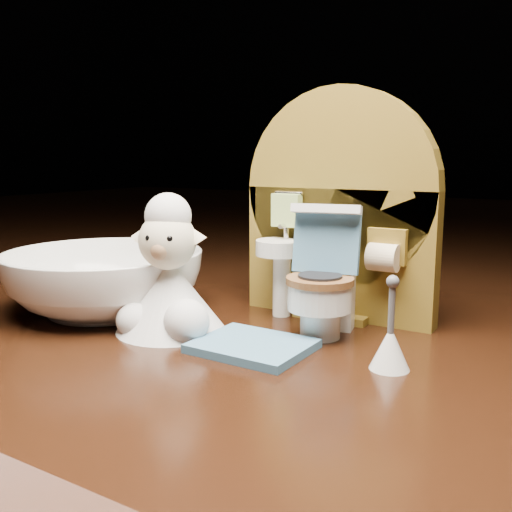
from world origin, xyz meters
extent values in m
cube|color=#391A0D|center=(0.00, 0.00, -0.05)|extent=(2.50, 2.50, 0.10)
cube|color=brown|center=(0.00, 0.07, 0.04)|extent=(0.13, 0.02, 0.09)
cylinder|color=brown|center=(0.00, 0.07, 0.09)|extent=(0.13, 0.02, 0.13)
cube|color=brown|center=(0.00, 0.07, 0.00)|extent=(0.05, 0.04, 0.01)
cylinder|color=white|center=(-0.03, 0.05, 0.02)|extent=(0.01, 0.01, 0.04)
cylinder|color=white|center=(-0.03, 0.04, 0.05)|extent=(0.03, 0.03, 0.01)
cylinder|color=silver|center=(-0.03, 0.05, 0.06)|extent=(0.00, 0.00, 0.01)
cube|color=#ACCA6A|center=(-0.03, 0.05, 0.07)|extent=(0.02, 0.01, 0.02)
cube|color=brown|center=(0.04, 0.06, 0.05)|extent=(0.02, 0.01, 0.02)
cylinder|color=beige|center=(0.04, 0.05, 0.05)|extent=(0.02, 0.02, 0.02)
cylinder|color=white|center=(0.01, 0.02, 0.01)|extent=(0.02, 0.02, 0.02)
cylinder|color=white|center=(0.01, 0.01, 0.03)|extent=(0.04, 0.04, 0.02)
cylinder|color=brown|center=(0.01, 0.01, 0.04)|extent=(0.04, 0.04, 0.00)
cube|color=white|center=(0.01, 0.04, 0.02)|extent=(0.03, 0.02, 0.05)
cube|color=teal|center=(0.01, 0.03, 0.06)|extent=(0.04, 0.02, 0.04)
cube|color=white|center=(0.01, 0.03, 0.08)|extent=(0.04, 0.02, 0.01)
cylinder|color=#A1AA1A|center=(0.01, 0.04, 0.05)|extent=(0.01, 0.01, 0.01)
cube|color=teal|center=(-0.01, -0.02, 0.00)|extent=(0.06, 0.05, 0.00)
cone|color=white|center=(0.06, -0.01, 0.01)|extent=(0.02, 0.02, 0.02)
cylinder|color=#59595B|center=(0.06, -0.01, 0.03)|extent=(0.00, 0.00, 0.03)
sphere|color=#59595B|center=(0.06, -0.01, 0.05)|extent=(0.01, 0.01, 0.01)
cone|color=silver|center=(-0.08, -0.02, 0.02)|extent=(0.07, 0.07, 0.05)
sphere|color=silver|center=(-0.05, -0.03, 0.01)|extent=(0.03, 0.03, 0.03)
sphere|color=silver|center=(-0.09, -0.04, 0.01)|extent=(0.02, 0.02, 0.02)
sphere|color=beige|center=(-0.07, -0.02, 0.06)|extent=(0.03, 0.03, 0.03)
sphere|color=#A97C54|center=(-0.07, -0.03, 0.05)|extent=(0.01, 0.01, 0.01)
sphere|color=silver|center=(-0.08, -0.02, 0.07)|extent=(0.03, 0.03, 0.03)
cone|color=beige|center=(-0.09, -0.02, 0.06)|extent=(0.02, 0.01, 0.02)
cone|color=beige|center=(-0.06, -0.01, 0.06)|extent=(0.02, 0.01, 0.02)
sphere|color=black|center=(-0.08, -0.04, 0.06)|extent=(0.00, 0.00, 0.00)
sphere|color=black|center=(-0.06, -0.03, 0.06)|extent=(0.00, 0.00, 0.00)
imported|color=white|center=(-0.14, -0.01, 0.02)|extent=(0.15, 0.15, 0.04)
camera|label=1|loc=(0.15, -0.28, 0.11)|focal=40.00mm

